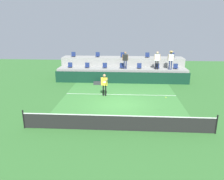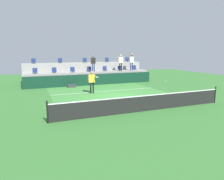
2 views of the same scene
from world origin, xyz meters
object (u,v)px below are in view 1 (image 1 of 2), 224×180
object	(u,v)px
stadium_chair_lower_right	(157,67)
stadium_chair_upper_far_right	(172,56)
stadium_chair_upper_far_left	(73,55)
stadium_chair_lower_far_right	(176,67)
stadium_chair_upper_right	(147,55)
stadium_chair_lower_far_left	(70,66)
spectator_leaning_on_rail	(157,59)
stadium_chair_lower_mid_left	(105,66)
tennis_player	(104,83)
stadium_chair_lower_mid_right	(139,66)
stadium_chair_upper_left	(98,55)
tennis_ball	(166,98)
stadium_chair_upper_center	(123,55)
spectator_with_hat	(171,58)
stadium_chair_lower_center	(122,66)
spectator_in_grey	(125,59)
stadium_chair_lower_left	(87,66)
equipment_bag	(98,83)

from	to	relation	value
stadium_chair_lower_right	stadium_chair_upper_far_right	world-z (taller)	stadium_chair_upper_far_right
stadium_chair_upper_far_left	stadium_chair_lower_far_right	bearing A→B (deg)	-9.54
stadium_chair_lower_far_right	stadium_chair_upper_right	world-z (taller)	stadium_chair_upper_right
stadium_chair_lower_far_left	spectator_leaning_on_rail	bearing A→B (deg)	-2.51
stadium_chair_lower_mid_left	spectator_leaning_on_rail	xyz separation A→B (m)	(5.17, -0.38, 0.85)
stadium_chair_lower_mid_left	tennis_player	size ratio (longest dim) A/B	0.29
stadium_chair_lower_mid_right	stadium_chair_upper_left	world-z (taller)	stadium_chair_upper_left
tennis_player	tennis_ball	distance (m)	5.70
stadium_chair_lower_mid_left	stadium_chair_upper_center	bearing A→B (deg)	45.46
spectator_leaning_on_rail	tennis_ball	size ratio (longest dim) A/B	25.80
stadium_chair_lower_mid_left	spectator_with_hat	distance (m)	6.56
stadium_chair_upper_far_right	stadium_chair_lower_center	bearing A→B (deg)	-161.25
stadium_chair_lower_mid_right	stadium_chair_upper_far_right	world-z (taller)	stadium_chair_upper_far_right
stadium_chair_lower_far_left	stadium_chair_upper_far_left	world-z (taller)	stadium_chair_upper_far_left
stadium_chair_upper_center	spectator_in_grey	size ratio (longest dim) A/B	0.30
stadium_chair_upper_far_right	spectator_in_grey	world-z (taller)	spectator_in_grey
stadium_chair_upper_far_left	spectator_with_hat	distance (m)	10.33
stadium_chair_lower_far_right	stadium_chair_upper_right	bearing A→B (deg)	146.06
stadium_chair_lower_mid_right	tennis_player	size ratio (longest dim) A/B	0.29
stadium_chair_lower_far_left	stadium_chair_lower_center	xyz separation A→B (m)	(5.33, 0.00, 0.00)
stadium_chair_lower_right	stadium_chair_upper_left	xyz separation A→B (m)	(-6.20, 1.80, 0.85)
stadium_chair_lower_far_left	stadium_chair_lower_mid_left	world-z (taller)	same
stadium_chair_lower_far_left	stadium_chair_upper_far_left	bearing A→B (deg)	90.97
stadium_chair_lower_mid_left	stadium_chair_upper_left	bearing A→B (deg)	117.67
spectator_in_grey	stadium_chair_lower_left	bearing A→B (deg)	174.34
stadium_chair_lower_left	spectator_in_grey	xyz separation A→B (m)	(3.87, -0.38, 0.82)
stadium_chair_upper_left	stadium_chair_upper_right	xyz separation A→B (m)	(5.36, 0.00, 0.00)
stadium_chair_lower_far_right	spectator_with_hat	size ratio (longest dim) A/B	0.28
stadium_chair_upper_far_left	stadium_chair_lower_center	bearing A→B (deg)	-18.57
spectator_leaning_on_rail	stadium_chair_lower_center	bearing A→B (deg)	173.59
tennis_player	stadium_chair_lower_left	bearing A→B (deg)	113.40
stadium_chair_lower_left	stadium_chair_lower_mid_right	size ratio (longest dim) A/B	1.00
stadium_chair_lower_right	spectator_leaning_on_rail	distance (m)	0.94
stadium_chair_lower_left	tennis_player	xyz separation A→B (m)	(2.27, -5.25, -0.36)
stadium_chair_lower_mid_right	stadium_chair_upper_right	xyz separation A→B (m)	(0.93, 1.80, 0.85)
spectator_with_hat	tennis_ball	distance (m)	9.02
stadium_chair_upper_right	spectator_in_grey	world-z (taller)	spectator_in_grey
stadium_chair_lower_right	stadium_chair_lower_far_right	distance (m)	1.83
stadium_chair_lower_mid_left	stadium_chair_lower_far_right	xyz separation A→B (m)	(7.09, 0.00, 0.00)
stadium_chair_lower_mid_left	stadium_chair_upper_left	xyz separation A→B (m)	(-0.94, 1.80, 0.85)
stadium_chair_lower_right	spectator_in_grey	world-z (taller)	spectator_in_grey
stadium_chair_lower_right	tennis_ball	size ratio (longest dim) A/B	7.65
stadium_chair_lower_center	equipment_bag	xyz separation A→B (m)	(-2.27, -1.88, -1.31)
stadium_chair_upper_far_left	spectator_in_grey	size ratio (longest dim) A/B	0.30
stadium_chair_lower_far_left	stadium_chair_upper_center	bearing A→B (deg)	18.59
stadium_chair_upper_left	equipment_bag	bearing A→B (deg)	-83.47
stadium_chair_lower_center	stadium_chair_upper_left	distance (m)	3.35
tennis_ball	spectator_with_hat	bearing A→B (deg)	78.01
stadium_chair_lower_left	stadium_chair_lower_mid_left	xyz separation A→B (m)	(1.81, 0.00, 0.00)
stadium_chair_upper_right	spectator_with_hat	bearing A→B (deg)	-46.66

